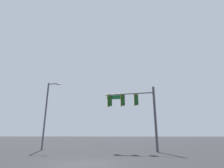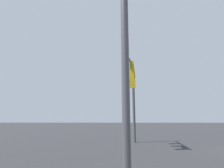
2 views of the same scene
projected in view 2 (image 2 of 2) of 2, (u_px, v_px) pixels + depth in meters
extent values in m
cylinder|color=#47474C|center=(134.00, 106.00, 15.66)|extent=(0.24, 0.24, 6.33)
cylinder|color=#47474C|center=(132.00, 70.00, 13.72)|extent=(5.09, 0.76, 0.12)
cube|color=gold|center=(132.00, 80.00, 14.14)|extent=(0.09, 0.52, 1.30)
cube|color=#144719|center=(132.00, 81.00, 14.32)|extent=(0.40, 0.36, 1.10)
cylinder|color=#144719|center=(132.00, 73.00, 14.45)|extent=(0.04, 0.04, 0.12)
cylinder|color=red|center=(132.00, 77.00, 14.59)|extent=(0.06, 0.22, 0.22)
cylinder|color=#392D05|center=(132.00, 81.00, 14.52)|extent=(0.06, 0.22, 0.22)
cylinder|color=black|center=(132.00, 85.00, 14.45)|extent=(0.06, 0.22, 0.22)
cube|color=gold|center=(131.00, 76.00, 12.78)|extent=(0.09, 0.52, 1.30)
cube|color=#144719|center=(131.00, 76.00, 12.97)|extent=(0.40, 0.36, 1.10)
cylinder|color=#144719|center=(131.00, 69.00, 13.10)|extent=(0.04, 0.04, 0.12)
cylinder|color=red|center=(131.00, 73.00, 13.23)|extent=(0.06, 0.22, 0.22)
cylinder|color=#392D05|center=(131.00, 77.00, 13.16)|extent=(0.06, 0.22, 0.22)
cylinder|color=black|center=(132.00, 81.00, 13.09)|extent=(0.06, 0.22, 0.22)
cube|color=gold|center=(130.00, 70.00, 11.43)|extent=(0.09, 0.52, 1.30)
cube|color=#144719|center=(130.00, 71.00, 11.61)|extent=(0.40, 0.36, 1.10)
cylinder|color=#144719|center=(130.00, 62.00, 11.74)|extent=(0.04, 0.04, 0.12)
cylinder|color=red|center=(130.00, 67.00, 11.87)|extent=(0.06, 0.22, 0.22)
cylinder|color=#392D05|center=(130.00, 72.00, 11.80)|extent=(0.06, 0.22, 0.22)
cylinder|color=black|center=(130.00, 77.00, 11.74)|extent=(0.06, 0.22, 0.22)
cube|color=#0F602D|center=(131.00, 69.00, 12.30)|extent=(1.88, 0.27, 0.40)
cube|color=white|center=(131.00, 69.00, 12.30)|extent=(1.93, 0.27, 0.46)
cylinder|color=#4C4C51|center=(125.00, 38.00, 4.13)|extent=(0.18, 0.18, 7.46)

